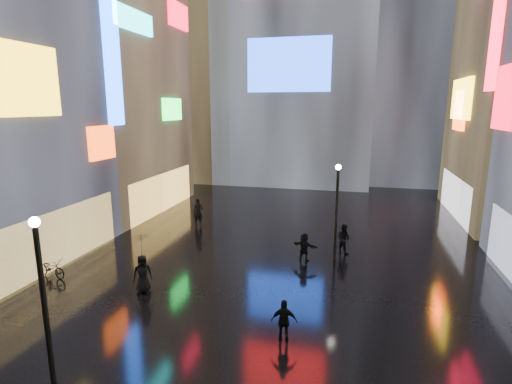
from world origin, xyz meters
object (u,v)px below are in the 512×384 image
(lamp_far, at_px, (337,207))
(pedestrian_3, at_px, (284,321))
(bicycle, at_px, (51,268))
(lamp_near, at_px, (43,294))

(lamp_far, bearing_deg, pedestrian_3, -98.95)
(lamp_far, bearing_deg, bicycle, -156.57)
(lamp_near, bearing_deg, bicycle, 130.90)
(lamp_far, xyz_separation_m, pedestrian_3, (-1.32, -8.35, -2.16))
(lamp_near, distance_m, pedestrian_3, 7.69)
(lamp_far, distance_m, pedestrian_3, 8.73)
(bicycle, bearing_deg, lamp_far, -56.00)
(lamp_near, height_order, lamp_far, same)
(pedestrian_3, bearing_deg, bicycle, -19.08)
(lamp_near, relative_size, bicycle, 2.91)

